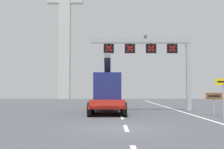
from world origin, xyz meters
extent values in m
plane|color=#424449|center=(0.00, 0.00, 0.00)|extent=(112.00, 112.00, 0.00)
cube|color=silver|center=(0.34, 0.09, 0.01)|extent=(0.20, 2.60, 0.01)
cube|color=silver|center=(0.34, 6.18, 0.01)|extent=(0.20, 2.60, 0.01)
cube|color=silver|center=(0.34, 12.26, 0.01)|extent=(0.20, 2.60, 0.01)
cube|color=silver|center=(0.34, 18.35, 0.01)|extent=(0.20, 2.60, 0.01)
cube|color=silver|center=(0.34, 24.44, 0.01)|extent=(0.20, 2.60, 0.01)
cube|color=silver|center=(0.34, 30.53, 0.01)|extent=(0.20, 2.60, 0.01)
cube|color=silver|center=(0.34, 36.62, 0.01)|extent=(0.20, 2.60, 0.01)
cube|color=silver|center=(0.34, 42.70, 0.01)|extent=(0.20, 2.60, 0.01)
cube|color=silver|center=(0.34, 48.79, 0.01)|extent=(0.20, 2.60, 0.01)
cube|color=silver|center=(0.34, 54.88, 0.01)|extent=(0.20, 2.60, 0.01)
cube|color=silver|center=(0.34, 60.97, 0.01)|extent=(0.20, 2.60, 0.01)
cube|color=silver|center=(0.34, 67.06, 0.01)|extent=(0.20, 2.60, 0.01)
cube|color=silver|center=(6.20, 12.00, 0.01)|extent=(0.20, 63.00, 0.01)
cube|color=#9EA0A5|center=(7.17, 13.05, 3.60)|extent=(0.40, 0.40, 7.19)
cube|color=slate|center=(7.17, 13.05, 0.04)|extent=(0.90, 0.90, 0.08)
cube|color=#9EA0A5|center=(2.43, 13.05, 6.94)|extent=(9.88, 0.44, 0.44)
cube|color=#4C4C51|center=(2.92, 13.05, 7.34)|extent=(0.28, 0.40, 0.28)
cube|color=black|center=(5.58, 13.05, 6.17)|extent=(1.02, 0.24, 0.90)
cube|color=#9EA0A5|center=(5.58, 13.05, 6.67)|extent=(0.08, 0.08, 0.16)
cube|color=red|center=(5.58, 12.92, 6.17)|extent=(0.62, 0.02, 0.62)
cube|color=red|center=(5.58, 12.92, 6.17)|extent=(0.62, 0.02, 0.62)
cube|color=black|center=(3.48, 13.05, 6.17)|extent=(1.02, 0.24, 0.90)
cube|color=#9EA0A5|center=(3.48, 13.05, 6.67)|extent=(0.08, 0.08, 0.16)
cube|color=red|center=(3.48, 12.92, 6.17)|extent=(0.62, 0.02, 0.62)
cube|color=red|center=(3.48, 12.92, 6.17)|extent=(0.62, 0.02, 0.62)
cube|color=black|center=(1.38, 13.05, 6.17)|extent=(1.02, 0.24, 0.90)
cube|color=#9EA0A5|center=(1.38, 13.05, 6.67)|extent=(0.08, 0.08, 0.16)
cube|color=red|center=(1.38, 12.92, 6.17)|extent=(0.62, 0.02, 0.62)
cube|color=red|center=(1.38, 12.92, 6.17)|extent=(0.62, 0.02, 0.62)
cube|color=black|center=(-0.72, 13.05, 6.17)|extent=(1.02, 0.24, 0.90)
cube|color=#9EA0A5|center=(-0.72, 13.05, 6.67)|extent=(0.08, 0.08, 0.16)
cube|color=red|center=(-0.72, 12.92, 6.17)|extent=(0.62, 0.02, 0.62)
cube|color=red|center=(-0.72, 12.92, 6.17)|extent=(0.62, 0.02, 0.62)
cube|color=red|center=(-0.82, 11.30, 0.73)|extent=(2.89, 10.43, 0.24)
cube|color=red|center=(-0.77, 6.02, 1.10)|extent=(2.66, 0.10, 0.44)
cylinder|color=black|center=(-2.13, 6.79, 0.55)|extent=(0.33, 1.10, 1.10)
cylinder|color=black|center=(0.57, 6.82, 0.55)|extent=(0.33, 1.10, 1.10)
cylinder|color=black|center=(-2.14, 7.84, 0.55)|extent=(0.33, 1.10, 1.10)
cylinder|color=black|center=(0.56, 7.87, 0.55)|extent=(0.33, 1.10, 1.10)
cylinder|color=black|center=(-2.15, 8.89, 0.55)|extent=(0.33, 1.10, 1.10)
cylinder|color=black|center=(0.55, 8.92, 0.55)|extent=(0.33, 1.10, 1.10)
cylinder|color=black|center=(-2.16, 9.94, 0.55)|extent=(0.33, 1.10, 1.10)
cylinder|color=black|center=(0.54, 9.97, 0.55)|extent=(0.33, 1.10, 1.10)
cylinder|color=black|center=(-2.17, 10.99, 0.55)|extent=(0.33, 1.10, 1.10)
cylinder|color=black|center=(0.53, 11.02, 0.55)|extent=(0.33, 1.10, 1.10)
cube|color=orange|center=(-0.89, 18.40, 2.10)|extent=(2.61, 3.22, 3.10)
cube|color=black|center=(-0.89, 18.40, 2.80)|extent=(2.63, 3.24, 0.60)
cylinder|color=black|center=(-2.18, 19.27, 0.55)|extent=(0.35, 1.10, 1.10)
cylinder|color=black|center=(0.39, 19.29, 0.55)|extent=(0.35, 1.10, 1.10)
cylinder|color=black|center=(-2.16, 17.27, 0.55)|extent=(0.35, 1.10, 1.10)
cylinder|color=black|center=(0.41, 17.30, 0.55)|extent=(0.35, 1.10, 1.10)
cube|color=navy|center=(-0.83, 11.70, 2.20)|extent=(2.43, 5.74, 2.70)
cube|color=#2D2D33|center=(-0.82, 10.85, 4.15)|extent=(0.59, 2.95, 2.29)
cube|color=red|center=(-1.75, 5.97, 0.80)|extent=(0.20, 0.06, 0.12)
cube|color=red|center=(0.21, 5.99, 0.80)|extent=(0.20, 0.06, 0.12)
cylinder|color=#9EA0A5|center=(7.70, 5.67, 1.44)|extent=(0.10, 0.10, 2.87)
cube|color=yellow|center=(7.70, 5.61, 2.65)|extent=(1.25, 0.06, 0.45)
cube|color=black|center=(7.70, 5.58, 2.65)|extent=(0.90, 0.01, 0.12)
cylinder|color=#9EA0A5|center=(7.93, 8.26, 0.91)|extent=(0.10, 0.10, 1.82)
cube|color=brown|center=(7.93, 8.20, 1.56)|extent=(1.32, 0.06, 0.53)
cube|color=black|center=(7.93, 8.16, 1.56)|extent=(0.95, 0.01, 0.12)
cube|color=#B7B7B2|center=(-12.35, 56.41, 20.00)|extent=(2.80, 2.00, 40.00)
cube|color=#B7B7B2|center=(-12.35, 56.41, 24.80)|extent=(9.00, 1.60, 1.40)
camera|label=1|loc=(-0.40, -15.23, 2.00)|focal=46.02mm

